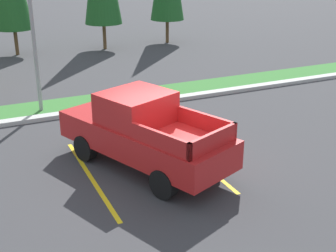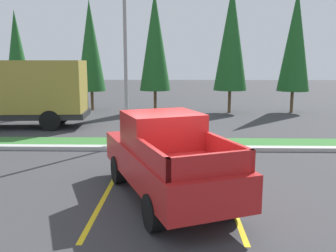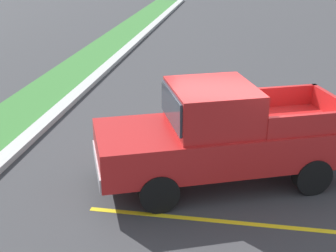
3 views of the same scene
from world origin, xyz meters
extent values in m
plane|color=#38383A|center=(0.00, 0.00, 0.00)|extent=(120.00, 120.00, 0.00)
cube|color=yellow|center=(-1.81, 0.03, 0.00)|extent=(0.12, 4.80, 0.01)
cube|color=yellow|center=(1.29, 0.03, 0.00)|extent=(0.12, 4.80, 0.01)
cube|color=#B2B2AD|center=(0.00, 5.00, 0.07)|extent=(56.00, 0.40, 0.15)
cylinder|color=black|center=(-1.63, 1.15, 0.38)|extent=(0.54, 0.81, 0.76)
cylinder|color=black|center=(-0.06, 1.79, 0.38)|extent=(0.54, 0.81, 0.76)
cylinder|color=black|center=(-0.47, -1.72, 0.38)|extent=(0.54, 0.81, 0.76)
cylinder|color=black|center=(1.11, -1.09, 0.38)|extent=(0.54, 0.81, 0.76)
cube|color=red|center=(-0.26, 0.03, 0.88)|extent=(3.71, 5.53, 0.76)
cube|color=red|center=(-0.37, 0.31, 1.68)|extent=(2.23, 2.14, 0.84)
cube|color=#2D3842|center=(-0.68, 1.07, 1.73)|extent=(1.52, 0.66, 0.63)
cube|color=red|center=(-0.51, -1.63, 1.48)|extent=(0.80, 1.80, 0.44)
cube|color=red|center=(1.07, -0.99, 1.48)|extent=(0.80, 1.80, 0.44)
cube|color=red|center=(0.62, -2.15, 1.48)|extent=(1.71, 0.77, 0.44)
cube|color=silver|center=(-1.22, 2.40, 0.64)|extent=(1.73, 0.82, 0.28)
camera|label=1|loc=(-4.51, -10.76, 5.79)|focal=49.36mm
camera|label=2|loc=(-0.01, -8.52, 3.32)|focal=38.88mm
camera|label=3|loc=(-9.10, -0.30, 4.82)|focal=50.37mm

